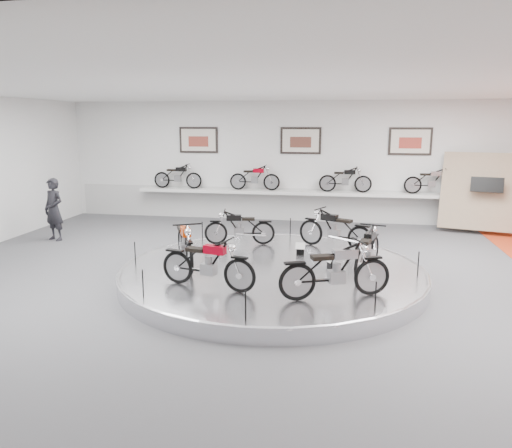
% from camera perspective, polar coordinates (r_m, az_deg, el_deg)
% --- Properties ---
extents(floor, '(16.00, 16.00, 0.00)m').
position_cam_1_polar(floor, '(10.40, 1.61, -7.01)').
color(floor, '#4C4B4E').
rests_on(floor, ground).
extents(ceiling, '(16.00, 16.00, 0.00)m').
position_cam_1_polar(ceiling, '(9.87, 1.75, 15.56)').
color(ceiling, white).
rests_on(ceiling, wall_back).
extents(wall_back, '(16.00, 0.00, 16.00)m').
position_cam_1_polar(wall_back, '(16.86, 5.09, 7.10)').
color(wall_back, white).
rests_on(wall_back, floor).
extents(wall_front, '(16.00, 0.00, 16.00)m').
position_cam_1_polar(wall_front, '(3.36, -16.00, -12.09)').
color(wall_front, white).
rests_on(wall_front, floor).
extents(dado_band, '(15.68, 0.04, 1.10)m').
position_cam_1_polar(dado_band, '(17.02, 5.00, 2.22)').
color(dado_band, '#BCBCBA').
rests_on(dado_band, floor).
extents(display_platform, '(6.40, 6.40, 0.30)m').
position_cam_1_polar(display_platform, '(10.63, 1.85, -5.73)').
color(display_platform, silver).
rests_on(display_platform, floor).
extents(platform_rim, '(6.40, 6.40, 0.10)m').
position_cam_1_polar(platform_rim, '(10.60, 1.85, -5.11)').
color(platform_rim, '#B2B2BA').
rests_on(platform_rim, display_platform).
extents(shelf, '(11.00, 0.55, 0.10)m').
position_cam_1_polar(shelf, '(16.67, 4.94, 3.59)').
color(shelf, silver).
rests_on(shelf, wall_back).
extents(poster_left, '(1.35, 0.06, 0.88)m').
position_cam_1_polar(poster_left, '(17.43, -6.58, 9.52)').
color(poster_left, beige).
rests_on(poster_left, wall_back).
extents(poster_center, '(1.35, 0.06, 0.88)m').
position_cam_1_polar(poster_center, '(16.78, 5.12, 9.47)').
color(poster_center, beige).
rests_on(poster_center, wall_back).
extents(poster_right, '(1.35, 0.06, 0.88)m').
position_cam_1_polar(poster_right, '(16.86, 17.22, 9.01)').
color(poster_right, beige).
rests_on(poster_right, wall_back).
extents(display_panel, '(2.56, 1.52, 2.30)m').
position_cam_1_polar(display_panel, '(16.53, 24.52, 3.39)').
color(display_panel, '#9C8468').
rests_on(display_panel, floor).
extents(shelf_bike_a, '(1.22, 0.43, 0.73)m').
position_cam_1_polar(shelf_bike_a, '(17.48, -8.94, 5.24)').
color(shelf_bike_a, black).
rests_on(shelf_bike_a, shelf).
extents(shelf_bike_b, '(1.22, 0.43, 0.73)m').
position_cam_1_polar(shelf_bike_b, '(16.81, -0.15, 5.13)').
color(shelf_bike_b, '#8E0011').
rests_on(shelf_bike_b, shelf).
extents(shelf_bike_c, '(1.22, 0.43, 0.73)m').
position_cam_1_polar(shelf_bike_c, '(16.56, 10.16, 4.85)').
color(shelf_bike_c, black).
rests_on(shelf_bike_c, shelf).
extents(shelf_bike_d, '(1.22, 0.43, 0.73)m').
position_cam_1_polar(shelf_bike_d, '(16.80, 19.43, 4.46)').
color(shelf_bike_d, '#ADADB1').
rests_on(shelf_bike_d, shelf).
extents(bike_a, '(0.97, 1.67, 0.93)m').
position_cam_1_polar(bike_a, '(10.40, 12.63, -2.90)').
color(bike_a, black).
rests_on(bike_a, display_platform).
extents(bike_b, '(1.74, 1.23, 0.97)m').
position_cam_1_polar(bike_b, '(12.14, 9.01, -0.58)').
color(bike_b, black).
rests_on(bike_b, display_platform).
extents(bike_c, '(1.56, 0.78, 0.88)m').
position_cam_1_polar(bike_c, '(12.42, -1.89, -0.38)').
color(bike_c, black).
rests_on(bike_c, display_platform).
extents(bike_d, '(1.28, 1.80, 1.00)m').
position_cam_1_polar(bike_d, '(10.68, -8.12, -2.14)').
color(bike_d, '#B82F04').
rests_on(bike_d, display_platform).
extents(bike_e, '(1.72, 0.94, 0.96)m').
position_cam_1_polar(bike_e, '(9.21, -5.55, -4.45)').
color(bike_e, '#8E0011').
rests_on(bike_e, display_platform).
extents(bike_f, '(1.82, 1.21, 1.01)m').
position_cam_1_polar(bike_f, '(8.76, 9.07, -5.22)').
color(bike_f, '#ADADB1').
rests_on(bike_f, display_platform).
extents(visitor, '(0.75, 0.61, 1.77)m').
position_cam_1_polar(visitor, '(15.20, -22.10, 1.55)').
color(visitor, black).
rests_on(visitor, floor).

